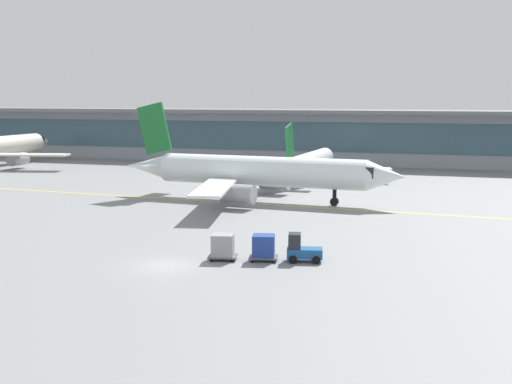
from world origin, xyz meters
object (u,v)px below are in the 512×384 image
at_px(taxiing_regional_jet, 258,172).
at_px(baggage_tug, 302,250).
at_px(cargo_dolly_trailing, 223,246).
at_px(gate_airplane_1, 309,162).
at_px(cargo_dolly_lead, 264,247).

bearing_deg(taxiing_regional_jet, baggage_tug, -62.83).
height_order(baggage_tug, cargo_dolly_trailing, baggage_tug).
bearing_deg(cargo_dolly_trailing, baggage_tug, -0.00).
relative_size(gate_airplane_1, cargo_dolly_lead, 10.84).
xyz_separation_m(baggage_tug, cargo_dolly_trailing, (-5.73, -1.26, 0.16)).
height_order(gate_airplane_1, taxiing_regional_jet, taxiing_regional_jet).
bearing_deg(taxiing_regional_jet, cargo_dolly_lead, -68.27).
height_order(taxiing_regional_jet, baggage_tug, taxiing_regional_jet).
distance_m(baggage_tug, cargo_dolly_lead, 2.83).
bearing_deg(baggage_tug, gate_airplane_1, 89.85).
bearing_deg(cargo_dolly_lead, baggage_tug, -0.00).
bearing_deg(cargo_dolly_trailing, cargo_dolly_lead, -0.00).
xyz_separation_m(gate_airplane_1, baggage_tug, (10.64, -49.09, -1.69)).
relative_size(taxiing_regional_jet, cargo_dolly_trailing, 14.33).
distance_m(gate_airplane_1, cargo_dolly_trailing, 50.61).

